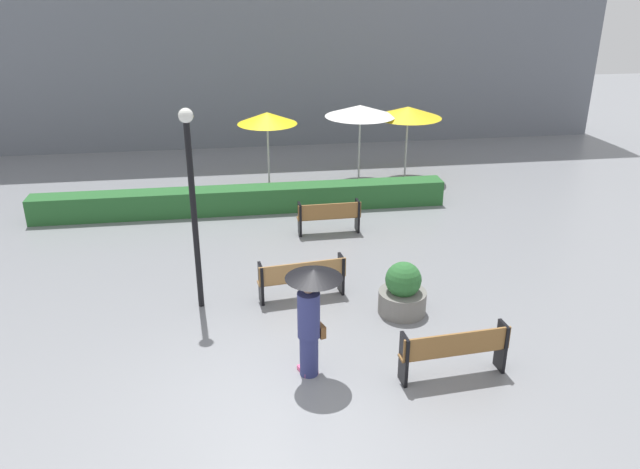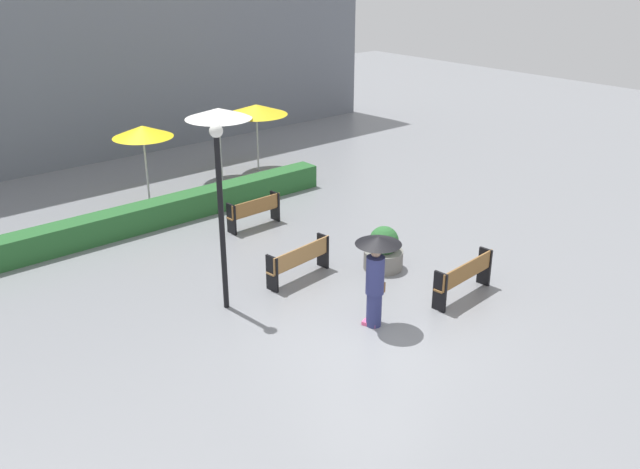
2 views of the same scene
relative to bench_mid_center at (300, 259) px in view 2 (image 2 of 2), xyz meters
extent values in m
plane|color=gray|center=(-0.66, -3.09, -0.51)|extent=(60.00, 60.00, 0.00)
cube|color=#9E7242|center=(-0.01, 0.06, -0.09)|extent=(1.87, 0.47, 0.04)
cube|color=#9E7242|center=(0.01, -0.08, 0.14)|extent=(1.84, 0.26, 0.42)
cube|color=black|center=(-0.87, -0.06, -0.08)|extent=(0.10, 0.36, 0.86)
cube|color=black|center=(0.86, 0.15, -0.08)|extent=(0.10, 0.36, 0.86)
cube|color=olive|center=(1.10, 3.44, -0.07)|extent=(1.66, 0.32, 0.04)
cube|color=olive|center=(1.11, 3.29, 0.15)|extent=(1.65, 0.08, 0.40)
cube|color=black|center=(0.34, 3.40, -0.08)|extent=(0.07, 0.38, 0.86)
cube|color=black|center=(1.87, 3.44, -0.08)|extent=(0.07, 0.38, 0.86)
cube|color=olive|center=(2.21, -3.09, -0.04)|extent=(1.91, 0.39, 0.04)
cube|color=olive|center=(2.22, -3.22, 0.19)|extent=(1.89, 0.20, 0.42)
cube|color=black|center=(1.33, -3.18, -0.05)|extent=(0.09, 0.34, 0.91)
cube|color=black|center=(3.10, -3.03, -0.05)|extent=(0.09, 0.34, 0.91)
cylinder|color=navy|center=(-0.20, -2.70, -0.13)|extent=(0.32, 0.32, 0.76)
cube|color=#F2598C|center=(-0.22, -2.65, -0.47)|extent=(0.35, 0.39, 0.08)
cylinder|color=navy|center=(-0.20, -2.70, 0.65)|extent=(0.38, 0.38, 0.82)
sphere|color=tan|center=(-0.20, -2.70, 1.17)|extent=(0.21, 0.21, 0.21)
cube|color=brown|center=(0.00, -2.61, 0.30)|extent=(0.19, 0.30, 0.22)
cylinder|color=black|center=(-0.11, -2.67, 0.94)|extent=(0.02, 0.02, 0.90)
cone|color=black|center=(-0.11, -2.67, 1.39)|extent=(0.95, 0.95, 0.16)
cylinder|color=slate|center=(1.93, -0.89, -0.27)|extent=(0.97, 0.97, 0.47)
sphere|color=#2D6B33|center=(1.93, -0.89, 0.23)|extent=(0.73, 0.73, 0.73)
cylinder|color=black|center=(-2.11, -0.03, 1.41)|extent=(0.12, 0.12, 3.85)
sphere|color=white|center=(-2.11, -0.03, 3.46)|extent=(0.28, 0.28, 0.28)
cylinder|color=silver|center=(-0.19, 7.21, 0.62)|extent=(0.06, 0.06, 2.25)
cone|color=yellow|center=(-0.19, 7.21, 1.74)|extent=(1.82, 1.82, 0.35)
cylinder|color=silver|center=(2.76, 7.63, 0.64)|extent=(0.06, 0.06, 2.30)
cone|color=white|center=(2.76, 7.63, 1.79)|extent=(2.23, 2.23, 0.35)
cylinder|color=silver|center=(4.32, 7.67, 0.59)|extent=(0.06, 0.06, 2.19)
cone|color=yellow|center=(4.32, 7.67, 1.68)|extent=(2.16, 2.16, 0.35)
cube|color=#28602D|center=(-1.07, 5.31, -0.15)|extent=(11.62, 0.70, 0.72)
cube|color=slate|center=(-0.66, 12.91, 4.28)|extent=(28.00, 1.20, 9.58)
camera|label=1|loc=(-1.32, -11.73, 5.99)|focal=35.48mm
camera|label=2|loc=(-9.17, -11.43, 6.80)|focal=38.24mm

